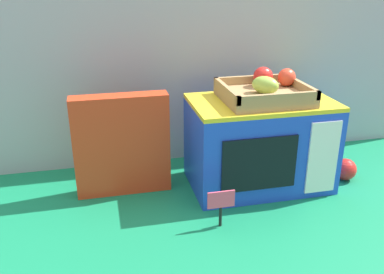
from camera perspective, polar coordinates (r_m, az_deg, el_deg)
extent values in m
plane|color=#147A4C|center=(1.28, 3.35, -6.47)|extent=(1.70, 1.70, 0.00)
cube|color=#A0A3A8|center=(1.37, 0.94, 10.55)|extent=(1.61, 0.03, 0.67)
cube|color=blue|center=(1.24, 9.19, -1.07)|extent=(0.40, 0.24, 0.25)
cube|color=yellow|center=(1.20, 9.56, 4.72)|extent=(0.40, 0.24, 0.01)
cube|color=black|center=(1.12, 9.23, -3.72)|extent=(0.21, 0.01, 0.15)
cube|color=white|center=(1.20, 17.49, -2.72)|extent=(0.09, 0.01, 0.21)
cube|color=#A37F51|center=(1.19, 9.78, 5.51)|extent=(0.23, 0.21, 0.02)
cube|color=#A37F51|center=(1.10, 11.83, 5.24)|extent=(0.23, 0.01, 0.02)
cube|color=#A37F51|center=(1.28, 8.14, 7.80)|extent=(0.23, 0.01, 0.02)
cube|color=#A37F51|center=(1.15, 4.74, 6.37)|extent=(0.01, 0.21, 0.02)
cube|color=#A37F51|center=(1.23, 14.62, 6.80)|extent=(0.01, 0.21, 0.02)
sphere|color=red|center=(1.25, 9.71, 8.15)|extent=(0.06, 0.06, 0.06)
ellipsoid|color=#9EC647|center=(1.17, 10.00, 7.02)|extent=(0.09, 0.09, 0.05)
sphere|color=#E04228|center=(1.26, 12.86, 7.99)|extent=(0.05, 0.05, 0.05)
cube|color=red|center=(1.19, -9.58, -1.07)|extent=(0.27, 0.06, 0.29)
cube|color=silver|center=(1.16, -9.52, -0.99)|extent=(0.17, 0.00, 0.17)
cube|color=white|center=(1.21, -9.17, -6.20)|extent=(0.20, 0.00, 0.05)
cylinder|color=black|center=(1.07, 3.91, -10.79)|extent=(0.01, 0.01, 0.06)
cube|color=#F44C6B|center=(1.04, 4.02, -8.53)|extent=(0.07, 0.00, 0.05)
sphere|color=red|center=(1.37, 20.27, -4.18)|extent=(0.07, 0.07, 0.07)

